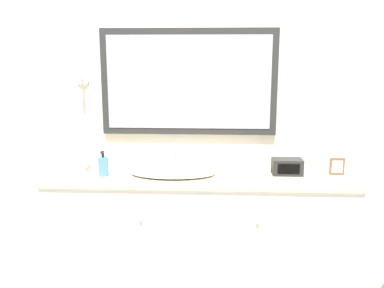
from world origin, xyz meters
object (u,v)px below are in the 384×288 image
object	(u,v)px
soap_bottle	(103,166)
sink_basin	(173,172)
picture_frame	(337,167)
appliance_box	(287,167)

from	to	relation	value
soap_bottle	sink_basin	bearing A→B (deg)	6.78
soap_bottle	picture_frame	distance (m)	1.51
sink_basin	picture_frame	xyz separation A→B (m)	(1.06, 0.04, 0.04)
soap_bottle	appliance_box	distance (m)	1.19
sink_basin	soap_bottle	distance (m)	0.45
sink_basin	soap_bottle	size ratio (longest dim) A/B	3.36
appliance_box	picture_frame	distance (m)	0.32
appliance_box	sink_basin	bearing A→B (deg)	-176.97
picture_frame	appliance_box	bearing A→B (deg)	179.99
sink_basin	appliance_box	xyz separation A→B (m)	(0.74, 0.04, 0.03)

